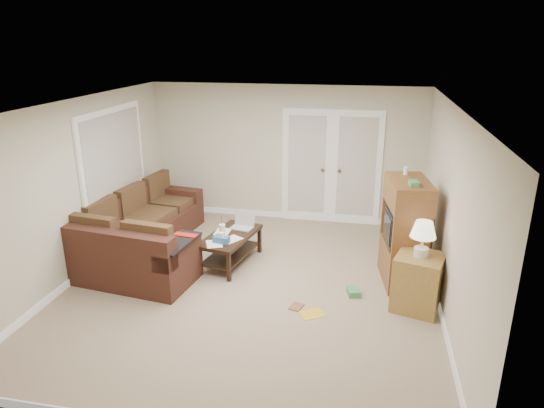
% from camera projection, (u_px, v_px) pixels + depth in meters
% --- Properties ---
extents(floor, '(5.50, 5.50, 0.00)m').
position_uv_depth(floor, '(251.00, 285.00, 6.77)').
color(floor, tan).
rests_on(floor, ground).
extents(ceiling, '(5.00, 5.50, 0.02)m').
position_uv_depth(ceiling, '(249.00, 105.00, 5.95)').
color(ceiling, silver).
rests_on(ceiling, wall_back).
extents(wall_left, '(0.02, 5.50, 2.50)m').
position_uv_depth(wall_left, '(78.00, 190.00, 6.82)').
color(wall_left, beige).
rests_on(wall_left, floor).
extents(wall_right, '(0.02, 5.50, 2.50)m').
position_uv_depth(wall_right, '(449.00, 214.00, 5.90)').
color(wall_right, beige).
rests_on(wall_right, floor).
extents(wall_back, '(5.00, 0.02, 2.50)m').
position_uv_depth(wall_back, '(286.00, 154.00, 8.91)').
color(wall_back, beige).
rests_on(wall_back, floor).
extents(wall_front, '(5.00, 0.02, 2.50)m').
position_uv_depth(wall_front, '(167.00, 310.00, 3.81)').
color(wall_front, beige).
rests_on(wall_front, floor).
extents(baseboards, '(5.00, 5.50, 0.10)m').
position_uv_depth(baseboards, '(251.00, 282.00, 6.75)').
color(baseboards, silver).
rests_on(baseboards, floor).
extents(french_doors, '(1.80, 0.05, 2.13)m').
position_uv_depth(french_doors, '(331.00, 168.00, 8.79)').
color(french_doors, silver).
rests_on(french_doors, floor).
extents(window_left, '(0.05, 1.92, 1.42)m').
position_uv_depth(window_left, '(113.00, 153.00, 7.64)').
color(window_left, silver).
rests_on(window_left, wall_left).
extents(sectional_sofa, '(1.99, 3.04, 0.87)m').
position_uv_depth(sectional_sofa, '(139.00, 237.00, 7.52)').
color(sectional_sofa, '#45241A').
rests_on(sectional_sofa, floor).
extents(coffee_table, '(0.79, 1.24, 0.78)m').
position_uv_depth(coffee_table, '(231.00, 247.00, 7.37)').
color(coffee_table, black).
rests_on(coffee_table, floor).
extents(tv_armoire, '(0.64, 0.99, 1.60)m').
position_uv_depth(tv_armoire, '(405.00, 232.00, 6.66)').
color(tv_armoire, brown).
rests_on(tv_armoire, floor).
extents(side_cabinet, '(0.69, 0.69, 1.18)m').
position_uv_depth(side_cabinet, '(418.00, 278.00, 6.08)').
color(side_cabinet, olive).
rests_on(side_cabinet, floor).
extents(space_heater, '(0.14, 0.12, 0.33)m').
position_uv_depth(space_heater, '(395.00, 224.00, 8.55)').
color(space_heater, white).
rests_on(space_heater, floor).
extents(floor_magazine, '(0.36, 0.34, 0.01)m').
position_uv_depth(floor_magazine, '(312.00, 314.00, 6.07)').
color(floor_magazine, gold).
rests_on(floor_magazine, floor).
extents(floor_greenbox, '(0.20, 0.24, 0.08)m').
position_uv_depth(floor_greenbox, '(353.00, 292.00, 6.51)').
color(floor_greenbox, '#429351').
rests_on(floor_greenbox, floor).
extents(floor_book, '(0.20, 0.23, 0.02)m').
position_uv_depth(floor_book, '(291.00, 305.00, 6.25)').
color(floor_book, brown).
rests_on(floor_book, floor).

